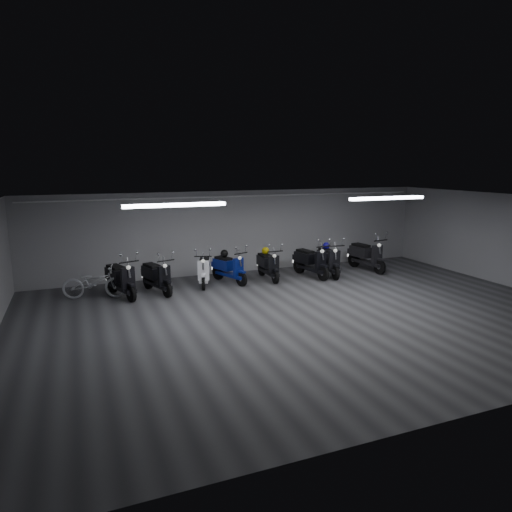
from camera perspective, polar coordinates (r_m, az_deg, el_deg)
name	(u,v)px	position (r m, az deg, el deg)	size (l,w,h in m)	color
floor	(307,315)	(11.47, 6.44, -7.35)	(14.00, 10.00, 0.01)	#39393C
ceiling	(310,202)	(10.90, 6.77, 6.78)	(14.00, 10.00, 0.01)	slate
back_wall	(239,232)	(15.61, -2.13, 3.06)	(14.00, 0.01, 2.80)	#969699
front_wall	(476,327)	(7.26, 25.83, -8.03)	(14.00, 0.01, 2.80)	#969699
fluor_strip_left	(175,205)	(10.81, -10.09, 6.30)	(2.40, 0.18, 0.08)	white
fluor_strip_right	(387,198)	(13.38, 16.13, 6.99)	(2.40, 0.18, 0.08)	white
conduit	(240,196)	(15.40, -2.06, 7.51)	(0.05, 0.05, 13.60)	white
scooter_0	(120,273)	(13.23, -16.63, -2.08)	(0.62, 1.85, 1.38)	black
scooter_1	(157,271)	(13.40, -12.35, -1.86)	(0.59, 1.76, 1.31)	black
scooter_2	(204,265)	(14.03, -6.53, -1.16)	(0.57, 1.70, 1.27)	white
scooter_4	(229,263)	(14.25, -3.37, -0.89)	(0.57, 1.71, 1.27)	navy
scooter_5	(268,260)	(14.65, 1.55, -0.54)	(0.57, 1.71, 1.27)	black
scooter_7	(311,256)	(15.07, 6.92, -0.05)	(0.62, 1.87, 1.39)	black
scooter_8	(329,255)	(15.35, 9.12, 0.09)	(0.62, 1.86, 1.38)	black
scooter_9	(367,250)	(16.32, 13.75, 0.69)	(0.65, 1.94, 1.45)	black
bicycle	(94,279)	(13.39, -19.65, -2.71)	(0.60, 1.71, 1.11)	silver
helmet_0	(224,253)	(14.37, -4.00, 0.32)	(0.24, 0.24, 0.24)	black
helmet_1	(326,246)	(15.53, 8.81, 1.29)	(0.23, 0.23, 0.23)	#140D90
helmet_2	(265,251)	(14.81, 1.19, 0.67)	(0.24, 0.24, 0.24)	#BCA50B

